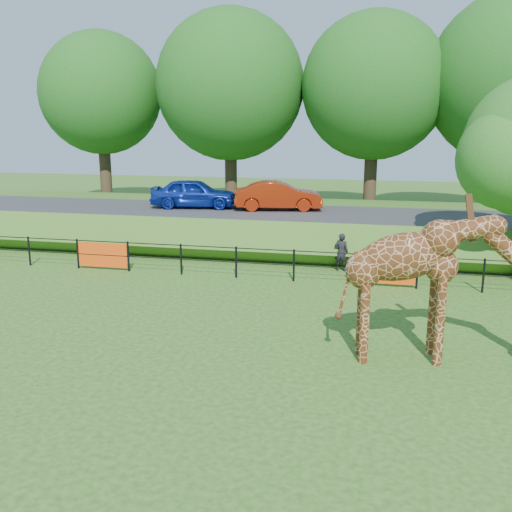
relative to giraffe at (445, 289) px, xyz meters
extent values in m
plane|color=#275314|center=(-4.26, -2.24, -1.66)|extent=(90.00, 90.00, 0.00)
cube|color=#275314|center=(-4.26, 13.26, -1.01)|extent=(40.00, 9.00, 1.30)
cube|color=#2B2B2D|center=(-4.26, 11.76, -0.30)|extent=(40.00, 5.00, 0.12)
imported|color=#1533B2|center=(-9.95, 12.21, 0.43)|extent=(4.11, 2.13, 1.34)
imported|color=#A5240B|center=(-6.04, 12.35, 0.40)|extent=(4.08, 2.12, 1.28)
imported|color=black|center=(-2.82, 7.55, -0.97)|extent=(0.52, 0.35, 1.37)
sphere|color=#225E1A|center=(2.32, 6.67, 2.46)|extent=(3.22, 3.22, 3.22)
cylinder|color=#362918|center=(-18.26, 19.76, 0.84)|extent=(0.70, 0.70, 5.00)
sphere|color=#144612|center=(-18.26, 19.76, 5.32)|extent=(7.20, 7.20, 7.20)
cylinder|color=#362918|center=(-10.26, 19.76, 0.84)|extent=(0.70, 0.70, 5.00)
sphere|color=#144612|center=(-10.26, 19.76, 5.65)|extent=(8.40, 8.40, 8.40)
cylinder|color=#362918|center=(-2.26, 19.76, 0.84)|extent=(0.70, 0.70, 5.00)
sphere|color=#144612|center=(-2.26, 19.76, 5.49)|extent=(7.80, 7.80, 7.80)
cylinder|color=#362918|center=(4.74, 19.76, 0.84)|extent=(0.70, 0.70, 5.00)
camera|label=1|loc=(-1.37, -12.59, 3.50)|focal=40.00mm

